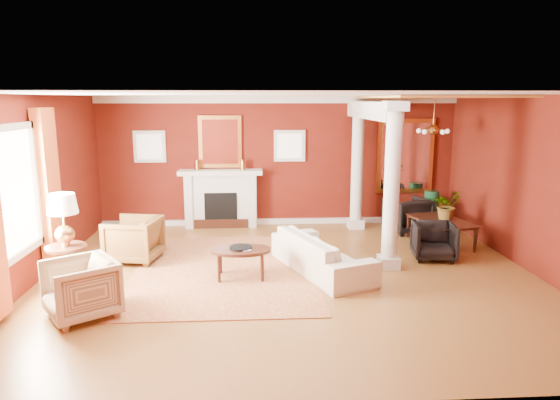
{
  "coord_description": "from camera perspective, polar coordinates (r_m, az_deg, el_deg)",
  "views": [
    {
      "loc": [
        -0.64,
        -7.7,
        2.83
      ],
      "look_at": [
        -0.14,
        0.57,
        1.15
      ],
      "focal_mm": 32.0,
      "sensor_mm": 36.0,
      "label": 1
    }
  ],
  "objects": [
    {
      "name": "ground",
      "position": [
        8.23,
        1.22,
        -8.65
      ],
      "size": [
        8.0,
        8.0,
        0.0
      ],
      "primitive_type": "plane",
      "color": "brown",
      "rests_on": "ground"
    },
    {
      "name": "room_shell",
      "position": [
        7.77,
        1.28,
        5.46
      ],
      "size": [
        8.04,
        7.04,
        2.92
      ],
      "color": "#59140C",
      "rests_on": "ground"
    },
    {
      "name": "fireplace",
      "position": [
        11.25,
        -6.75,
        0.19
      ],
      "size": [
        1.85,
        0.42,
        1.29
      ],
      "color": "silver",
      "rests_on": "ground"
    },
    {
      "name": "overmantel_mirror",
      "position": [
        11.21,
        -6.87,
        6.63
      ],
      "size": [
        0.95,
        0.07,
        1.15
      ],
      "color": "gold",
      "rests_on": "fireplace"
    },
    {
      "name": "flank_window_left",
      "position": [
        11.43,
        -14.67,
        5.92
      ],
      "size": [
        0.7,
        0.07,
        0.7
      ],
      "color": "silver",
      "rests_on": "room_shell"
    },
    {
      "name": "flank_window_right",
      "position": [
        11.25,
        1.1,
        6.21
      ],
      "size": [
        0.7,
        0.07,
        0.7
      ],
      "color": "silver",
      "rests_on": "room_shell"
    },
    {
      "name": "left_window",
      "position": [
        7.94,
        -27.6,
        -0.06
      ],
      "size": [
        0.21,
        2.55,
        2.6
      ],
      "color": "white",
      "rests_on": "room_shell"
    },
    {
      "name": "column_front",
      "position": [
        8.45,
        12.66,
        1.63
      ],
      "size": [
        0.36,
        0.36,
        2.8
      ],
      "color": "silver",
      "rests_on": "ground"
    },
    {
      "name": "column_back",
      "position": [
        11.04,
        8.83,
        4.03
      ],
      "size": [
        0.36,
        0.36,
        2.8
      ],
      "color": "silver",
      "rests_on": "ground"
    },
    {
      "name": "header_beam",
      "position": [
        9.88,
        10.4,
        10.06
      ],
      "size": [
        0.3,
        3.2,
        0.32
      ],
      "primitive_type": "cube",
      "color": "silver",
      "rests_on": "column_front"
    },
    {
      "name": "amber_ceiling",
      "position": [
        10.07,
        17.14,
        11.19
      ],
      "size": [
        2.3,
        3.4,
        0.04
      ],
      "primitive_type": "cube",
      "color": "gold",
      "rests_on": "room_shell"
    },
    {
      "name": "dining_mirror",
      "position": [
        11.77,
        14.12,
        4.88
      ],
      "size": [
        1.3,
        0.07,
        1.7
      ],
      "color": "gold",
      "rests_on": "room_shell"
    },
    {
      "name": "chandelier",
      "position": [
        10.16,
        17.1,
        7.68
      ],
      "size": [
        0.6,
        0.62,
        0.75
      ],
      "color": "#AB7535",
      "rests_on": "room_shell"
    },
    {
      "name": "crown_trim",
      "position": [
        11.18,
        -0.18,
        11.41
      ],
      "size": [
        8.0,
        0.08,
        0.16
      ],
      "primitive_type": "cube",
      "color": "silver",
      "rests_on": "room_shell"
    },
    {
      "name": "base_trim",
      "position": [
        11.52,
        -0.17,
        -2.45
      ],
      "size": [
        8.0,
        0.08,
        0.12
      ],
      "primitive_type": "cube",
      "color": "silver",
      "rests_on": "ground"
    },
    {
      "name": "rug",
      "position": [
        8.55,
        -6.3,
        -7.88
      ],
      "size": [
        3.0,
        3.99,
        0.02
      ],
      "primitive_type": "cube",
      "rotation": [
        0.0,
        0.0,
        -0.0
      ],
      "color": "maroon",
      "rests_on": "ground"
    },
    {
      "name": "sofa",
      "position": [
        8.32,
        4.8,
        -5.35
      ],
      "size": [
        1.4,
        2.28,
        0.86
      ],
      "primitive_type": "imported",
      "rotation": [
        0.0,
        0.0,
        1.95
      ],
      "color": "#EBE5C6",
      "rests_on": "ground"
    },
    {
      "name": "armchair_leopard",
      "position": [
        9.19,
        -16.39,
        -4.12
      ],
      "size": [
        0.94,
        0.98,
        0.87
      ],
      "primitive_type": "imported",
      "rotation": [
        0.0,
        0.0,
        -1.76
      ],
      "color": "black",
      "rests_on": "ground"
    },
    {
      "name": "armchair_stripe",
      "position": [
        7.12,
        -21.84,
        -9.11
      ],
      "size": [
        1.11,
        1.13,
        0.86
      ],
      "primitive_type": "imported",
      "rotation": [
        0.0,
        0.0,
        -0.97
      ],
      "color": "tan",
      "rests_on": "ground"
    },
    {
      "name": "coffee_table",
      "position": [
        8.02,
        -4.51,
        -5.88
      ],
      "size": [
        0.97,
        0.97,
        0.49
      ],
      "rotation": [
        0.0,
        0.0,
        -0.37
      ],
      "color": "black",
      "rests_on": "ground"
    },
    {
      "name": "coffee_book",
      "position": [
        7.92,
        -4.65,
        -4.87
      ],
      "size": [
        0.18,
        0.03,
        0.24
      ],
      "primitive_type": "imported",
      "rotation": [
        0.0,
        0.0,
        0.09
      ],
      "color": "black",
      "rests_on": "coffee_table"
    },
    {
      "name": "side_table",
      "position": [
        8.01,
        -23.43,
        -2.76
      ],
      "size": [
        0.59,
        0.59,
        1.48
      ],
      "rotation": [
        0.0,
        0.0,
        -0.27
      ],
      "color": "black",
      "rests_on": "ground"
    },
    {
      "name": "dining_table",
      "position": [
        10.34,
        17.97,
        -2.67
      ],
      "size": [
        0.81,
        1.53,
        0.81
      ],
      "primitive_type": "imported",
      "rotation": [
        0.0,
        0.0,
        1.79
      ],
      "color": "black",
      "rests_on": "ground"
    },
    {
      "name": "dining_chair_near",
      "position": [
        9.36,
        17.19,
        -4.31
      ],
      "size": [
        0.8,
        0.77,
        0.74
      ],
      "primitive_type": "imported",
      "rotation": [
        0.0,
        0.0,
        -0.15
      ],
      "color": "black",
      "rests_on": "ground"
    },
    {
      "name": "dining_chair_far",
      "position": [
        11.11,
        14.31,
        -1.47
      ],
      "size": [
        0.96,
        0.92,
        0.82
      ],
      "primitive_type": "imported",
      "rotation": [
        0.0,
        0.0,
        3.38
      ],
      "color": "black",
      "rests_on": "ground"
    },
    {
      "name": "green_urn",
      "position": [
        11.58,
        16.84,
        -1.47
      ],
      "size": [
        0.36,
        0.36,
        0.86
      ],
      "color": "#144023",
      "rests_on": "ground"
    },
    {
      "name": "potted_plant",
      "position": [
        10.19,
        18.61,
        0.73
      ],
      "size": [
        0.71,
        0.74,
        0.45
      ],
      "primitive_type": "imported",
      "rotation": [
        0.0,
        0.0,
        0.41
      ],
      "color": "#26591E",
      "rests_on": "dining_table"
    }
  ]
}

